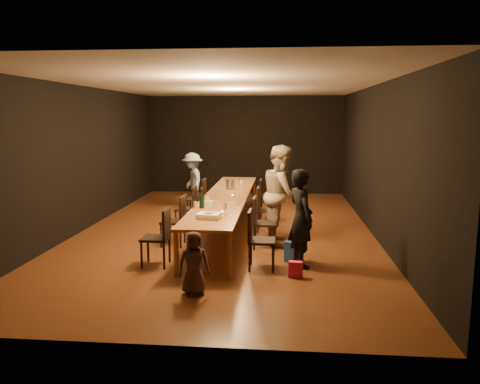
# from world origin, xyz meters

# --- Properties ---
(ground) EXTENTS (10.00, 10.00, 0.00)m
(ground) POSITION_xyz_m (0.00, 0.00, 0.00)
(ground) COLOR #4A2712
(ground) RESTS_ON ground
(room_shell) EXTENTS (6.04, 10.04, 3.02)m
(room_shell) POSITION_xyz_m (0.00, 0.00, 2.08)
(room_shell) COLOR black
(room_shell) RESTS_ON ground
(table) EXTENTS (0.90, 6.00, 0.75)m
(table) POSITION_xyz_m (0.00, 0.00, 0.70)
(table) COLOR #98602C
(table) RESTS_ON ground
(chair_right_0) EXTENTS (0.42, 0.42, 0.93)m
(chair_right_0) POSITION_xyz_m (0.85, -2.40, 0.47)
(chair_right_0) COLOR black
(chair_right_0) RESTS_ON ground
(chair_right_1) EXTENTS (0.42, 0.42, 0.93)m
(chair_right_1) POSITION_xyz_m (0.85, -1.20, 0.47)
(chair_right_1) COLOR black
(chair_right_1) RESTS_ON ground
(chair_right_2) EXTENTS (0.42, 0.42, 0.93)m
(chair_right_2) POSITION_xyz_m (0.85, 0.00, 0.47)
(chair_right_2) COLOR black
(chair_right_2) RESTS_ON ground
(chair_right_3) EXTENTS (0.42, 0.42, 0.93)m
(chair_right_3) POSITION_xyz_m (0.85, 1.20, 0.47)
(chair_right_3) COLOR black
(chair_right_3) RESTS_ON ground
(chair_left_0) EXTENTS (0.42, 0.42, 0.93)m
(chair_left_0) POSITION_xyz_m (-0.85, -2.40, 0.47)
(chair_left_0) COLOR black
(chair_left_0) RESTS_ON ground
(chair_left_1) EXTENTS (0.42, 0.42, 0.93)m
(chair_left_1) POSITION_xyz_m (-0.85, -1.20, 0.47)
(chair_left_1) COLOR black
(chair_left_1) RESTS_ON ground
(chair_left_2) EXTENTS (0.42, 0.42, 0.93)m
(chair_left_2) POSITION_xyz_m (-0.85, 0.00, 0.47)
(chair_left_2) COLOR black
(chair_left_2) RESTS_ON ground
(chair_left_3) EXTENTS (0.42, 0.42, 0.93)m
(chair_left_3) POSITION_xyz_m (-0.85, 1.20, 0.47)
(chair_left_3) COLOR black
(chair_left_3) RESTS_ON ground
(woman_birthday) EXTENTS (0.57, 0.68, 1.57)m
(woman_birthday) POSITION_xyz_m (1.46, -2.22, 0.78)
(woman_birthday) COLOR black
(woman_birthday) RESTS_ON ground
(woman_tan) EXTENTS (0.70, 0.90, 1.85)m
(woman_tan) POSITION_xyz_m (1.15, -0.81, 0.93)
(woman_tan) COLOR beige
(woman_tan) RESTS_ON ground
(man_blue) EXTENTS (0.88, 1.08, 1.46)m
(man_blue) POSITION_xyz_m (-1.15, 2.30, 0.73)
(man_blue) COLOR #849ECC
(man_blue) RESTS_ON ground
(child) EXTENTS (0.50, 0.42, 0.86)m
(child) POSITION_xyz_m (-0.01, -3.56, 0.43)
(child) COLOR #442D26
(child) RESTS_ON ground
(gift_bag_red) EXTENTS (0.22, 0.14, 0.24)m
(gift_bag_red) POSITION_xyz_m (1.37, -2.77, 0.12)
(gift_bag_red) COLOR #C61D4D
(gift_bag_red) RESTS_ON ground
(gift_bag_blue) EXTENTS (0.32, 0.27, 0.34)m
(gift_bag_blue) POSITION_xyz_m (1.36, -2.00, 0.17)
(gift_bag_blue) COLOR #214A92
(gift_bag_blue) RESTS_ON ground
(birthday_cake) EXTENTS (0.39, 0.33, 0.09)m
(birthday_cake) POSITION_xyz_m (-0.01, -2.22, 0.79)
(birthday_cake) COLOR white
(birthday_cake) RESTS_ON table
(plate_stack) EXTENTS (0.28, 0.28, 0.12)m
(plate_stack) POSITION_xyz_m (-0.16, -1.30, 0.81)
(plate_stack) COLOR silver
(plate_stack) RESTS_ON table
(champagne_bottle) EXTENTS (0.11, 0.11, 0.38)m
(champagne_bottle) POSITION_xyz_m (-0.27, -1.37, 0.94)
(champagne_bottle) COLOR black
(champagne_bottle) RESTS_ON table
(ice_bucket) EXTENTS (0.25, 0.25, 0.21)m
(ice_bucket) POSITION_xyz_m (-0.02, 0.93, 0.86)
(ice_bucket) COLOR silver
(ice_bucket) RESTS_ON table
(wineglass_0) EXTENTS (0.06, 0.06, 0.21)m
(wineglass_0) POSITION_xyz_m (-0.29, -1.89, 0.85)
(wineglass_0) COLOR beige
(wineglass_0) RESTS_ON table
(wineglass_1) EXTENTS (0.06, 0.06, 0.21)m
(wineglass_1) POSITION_xyz_m (0.21, -1.93, 0.85)
(wineglass_1) COLOR beige
(wineglass_1) RESTS_ON table
(wineglass_2) EXTENTS (0.06, 0.06, 0.21)m
(wineglass_2) POSITION_xyz_m (-0.18, -1.34, 0.85)
(wineglass_2) COLOR silver
(wineglass_2) RESTS_ON table
(wineglass_3) EXTENTS (0.06, 0.06, 0.21)m
(wineglass_3) POSITION_xyz_m (0.31, -0.72, 0.85)
(wineglass_3) COLOR beige
(wineglass_3) RESTS_ON table
(wineglass_4) EXTENTS (0.06, 0.06, 0.21)m
(wineglass_4) POSITION_xyz_m (-0.19, 0.12, 0.85)
(wineglass_4) COLOR silver
(wineglass_4) RESTS_ON table
(wineglass_5) EXTENTS (0.06, 0.06, 0.21)m
(wineglass_5) POSITION_xyz_m (0.26, 0.82, 0.85)
(wineglass_5) COLOR silver
(wineglass_5) RESTS_ON table
(tealight_near) EXTENTS (0.05, 0.05, 0.03)m
(tealight_near) POSITION_xyz_m (0.15, -1.80, 0.77)
(tealight_near) COLOR #B2B7B2
(tealight_near) RESTS_ON table
(tealight_mid) EXTENTS (0.05, 0.05, 0.03)m
(tealight_mid) POSITION_xyz_m (0.15, -0.12, 0.77)
(tealight_mid) COLOR #B2B7B2
(tealight_mid) RESTS_ON table
(tealight_far) EXTENTS (0.05, 0.05, 0.03)m
(tealight_far) POSITION_xyz_m (0.15, 1.75, 0.77)
(tealight_far) COLOR #B2B7B2
(tealight_far) RESTS_ON table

